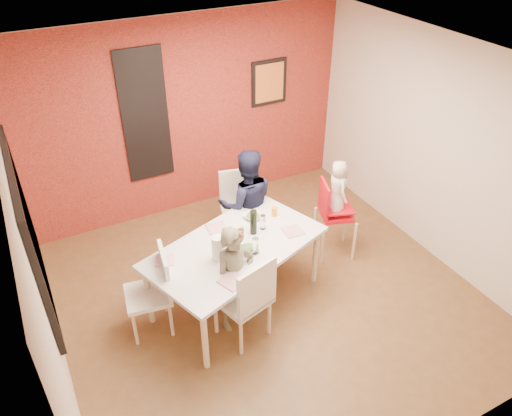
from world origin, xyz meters
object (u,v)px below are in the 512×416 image
dining_table (235,251)px  chair_far (240,205)px  high_chair (332,212)px  chair_near (248,297)px  child_far (247,204)px  toddler (337,188)px  wine_bottle (253,222)px  child_near (235,279)px  paper_towel_roll (218,248)px  chair_left (155,287)px

dining_table → chair_far: bearing=61.9°
chair_far → high_chair: (0.90, -0.75, 0.06)m
chair_near → child_far: 1.46m
chair_near → toddler: toddler is taller
high_chair → wine_bottle: size_ratio=3.60×
wine_bottle → toddler: bearing=5.5°
chair_near → chair_far: (0.66, 1.55, -0.02)m
dining_table → child_far: bearing=55.6°
child_near → wine_bottle: child_near is taller
chair_near → chair_far: 1.69m
paper_towel_roll → high_chair: bearing=11.9°
chair_far → wine_bottle: wine_bottle is taller
chair_near → chair_left: size_ratio=1.07×
chair_far → chair_left: 1.72m
child_far → paper_towel_roll: child_far is taller
wine_bottle → high_chair: bearing=6.4°
chair_far → paper_towel_roll: size_ratio=3.68×
high_chair → child_near: child_near is taller
high_chair → paper_towel_roll: 1.74m
chair_near → toddler: size_ratio=1.48×
dining_table → chair_far: size_ratio=2.11×
dining_table → child_far: child_far is taller
wine_bottle → child_far: bearing=69.7°
chair_left → child_far: child_far is taller
chair_far → child_near: 1.47m
dining_table → child_near: (-0.16, -0.31, -0.09)m
chair_left → paper_towel_roll: size_ratio=3.57×
chair_near → paper_towel_roll: (-0.12, 0.45, 0.34)m
dining_table → wine_bottle: (0.27, 0.11, 0.22)m
toddler → high_chair: bearing=66.7°
chair_far → chair_left: (-1.43, -0.95, -0.02)m
wine_bottle → paper_towel_roll: (-0.52, -0.22, -0.01)m
child_near → paper_towel_roll: 0.37m
child_far → chair_far: bearing=-79.0°
chair_far → high_chair: 1.18m
paper_towel_roll → child_far: bearing=48.5°
chair_left → wine_bottle: (1.18, 0.07, 0.39)m
chair_near → chair_left: chair_near is taller
chair_near → wine_bottle: (0.41, 0.67, 0.35)m
high_chair → paper_towel_roll: (-1.68, -0.35, 0.30)m
chair_far → child_near: size_ratio=0.81×
toddler → chair_far: bearing=58.5°
dining_table → child_far: 0.90m
dining_table → chair_far: (0.53, 0.99, -0.15)m
dining_table → high_chair: 1.46m
dining_table → child_near: 0.36m
paper_towel_roll → chair_far: bearing=54.8°
chair_left → chair_far: bearing=132.6°
high_chair → wine_bottle: wine_bottle is taller
chair_left → chair_near: bearing=60.9°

